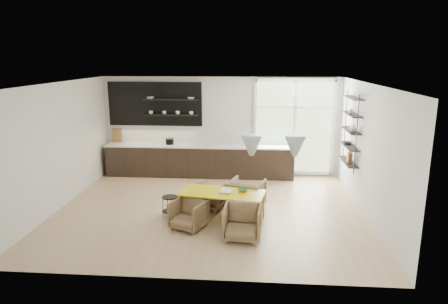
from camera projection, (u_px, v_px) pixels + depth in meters
room at (237, 139)px, 9.97m from camera, size 7.02×6.01×2.91m
kitchen_run at (197, 156)px, 11.81m from camera, size 5.54×0.69×2.75m
right_shelving at (351, 132)px, 9.79m from camera, size 0.26×1.22×1.90m
dining_table at (222, 194)px, 8.52m from camera, size 1.88×1.09×0.65m
armchair_back_left at (210, 195)px, 9.33m from camera, size 0.82×0.83×0.60m
armchair_back_right at (246, 195)px, 9.21m from camera, size 0.96×0.97×0.71m
armchair_front_left at (189, 214)px, 8.21m from camera, size 0.85×0.86×0.60m
armchair_front_right at (242, 223)px, 7.72m from camera, size 0.76×0.78×0.67m
wire_stool at (170, 204)px, 8.81m from camera, size 0.37×0.37×0.47m
table_book at (221, 190)px, 8.58m from camera, size 0.31×0.38×0.03m
table_bowl at (243, 190)px, 8.56m from camera, size 0.21×0.21×0.06m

